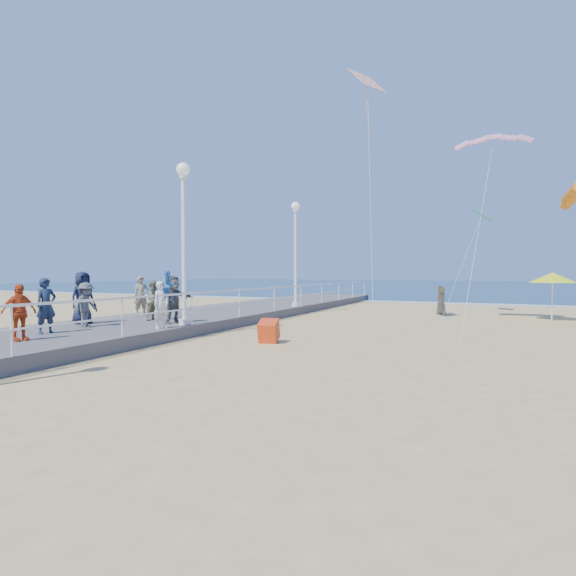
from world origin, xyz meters
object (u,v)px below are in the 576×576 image
at_px(spectator_6, 141,296).
at_px(spectator_2, 86,305).
at_px(spectator_1, 154,300).
at_px(box_kite, 269,333).
at_px(spectator_0, 46,306).
at_px(lamp_post_mid, 184,226).
at_px(lamp_post_far, 295,242).
at_px(beach_walker_c, 441,300).
at_px(beach_umbrella, 553,278).
at_px(spectator_5, 173,299).
at_px(woman_holding_toddler, 161,305).
at_px(spectator_3, 19,312).
at_px(toddler_held, 168,286).
at_px(spectator_4, 83,298).

bearing_deg(spectator_6, spectator_2, -131.82).
relative_size(spectator_1, box_kite, 2.39).
bearing_deg(spectator_0, box_kite, -51.18).
distance_m(spectator_0, box_kite, 6.40).
bearing_deg(lamp_post_mid, lamp_post_far, 90.00).
bearing_deg(box_kite, beach_walker_c, 60.43).
bearing_deg(spectator_0, spectator_2, 14.81).
distance_m(spectator_0, beach_umbrella, 19.84).
distance_m(lamp_post_far, spectator_5, 9.10).
xyz_separation_m(lamp_post_mid, spectator_0, (-2.23, -3.34, -2.47)).
distance_m(woman_holding_toddler, beach_umbrella, 16.68).
xyz_separation_m(woman_holding_toddler, spectator_1, (-1.90, 1.82, -0.02)).
height_order(lamp_post_mid, spectator_0, lamp_post_mid).
relative_size(spectator_0, beach_walker_c, 1.07).
relative_size(lamp_post_far, spectator_3, 3.68).
bearing_deg(toddler_held, woman_holding_toddler, 153.14).
relative_size(lamp_post_mid, lamp_post_far, 1.00).
distance_m(spectator_2, beach_umbrella, 18.93).
relative_size(woman_holding_toddler, spectator_4, 0.83).
height_order(woman_holding_toddler, beach_walker_c, woman_holding_toddler).
bearing_deg(lamp_post_far, spectator_0, -100.27).
xyz_separation_m(toddler_held, beach_umbrella, (11.46, 11.81, 0.19)).
xyz_separation_m(woman_holding_toddler, spectator_2, (-2.41, -0.73, -0.02)).
distance_m(spectator_1, spectator_2, 2.61).
xyz_separation_m(spectator_2, spectator_5, (1.80, 2.05, 0.11)).
bearing_deg(spectator_1, box_kite, -101.30).
relative_size(toddler_held, beach_umbrella, 0.44).
height_order(spectator_4, beach_umbrella, spectator_4).
height_order(spectator_5, beach_umbrella, beach_umbrella).
height_order(toddler_held, spectator_4, toddler_held).
distance_m(spectator_4, beach_umbrella, 19.17).
relative_size(spectator_1, spectator_5, 0.88).
bearing_deg(spectator_4, spectator_0, -147.83).
xyz_separation_m(lamp_post_mid, box_kite, (3.11, 0.06, -3.36)).
xyz_separation_m(woman_holding_toddler, spectator_6, (-3.53, 2.90, 0.06)).
bearing_deg(spectator_6, woman_holding_toddler, -98.29).
xyz_separation_m(spectator_1, spectator_5, (1.29, -0.51, 0.10)).
relative_size(spectator_2, spectator_4, 0.80).
height_order(woman_holding_toddler, spectator_0, spectator_0).
bearing_deg(spectator_2, spectator_3, -169.82).
relative_size(woman_holding_toddler, spectator_2, 1.03).
xyz_separation_m(spectator_0, beach_umbrella, (13.80, 14.24, 0.72)).
relative_size(spectator_0, beach_umbrella, 0.74).
height_order(spectator_3, spectator_4, spectator_4).
relative_size(spectator_1, spectator_4, 0.81).
bearing_deg(lamp_post_mid, spectator_5, 158.30).
height_order(toddler_held, spectator_3, toddler_held).
height_order(lamp_post_far, spectator_4, lamp_post_far).
bearing_deg(spectator_2, spectator_6, 9.92).
distance_m(toddler_held, spectator_0, 3.41).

